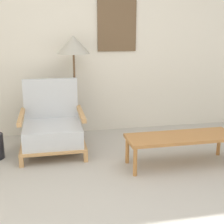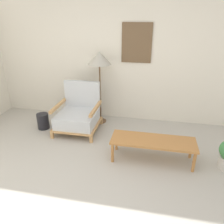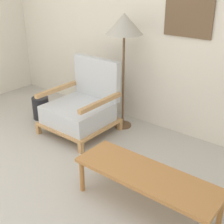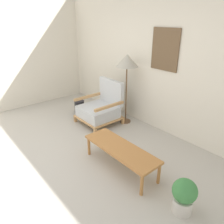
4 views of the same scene
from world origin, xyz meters
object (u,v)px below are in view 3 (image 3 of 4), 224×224
Objects in this scene: coffee_table at (146,177)px; vase at (41,108)px; floor_lamp at (124,28)px; armchair at (82,107)px.

vase is (-2.10, 0.62, -0.16)m from coffee_table.
vase is at bearing -153.79° from floor_lamp.
floor_lamp is 1.82m from coffee_table.
floor_lamp is 1.15× the size of coffee_table.
floor_lamp is at bearing 51.72° from armchair.
armchair is 1.08m from floor_lamp.
coffee_table is 4.10× the size of vase.
armchair is 2.93× the size of vase.
armchair reaches higher than vase.
armchair is 0.72m from vase.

